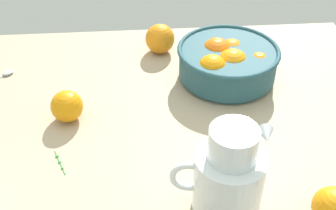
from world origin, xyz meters
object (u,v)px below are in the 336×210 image
at_px(fruit_bowl, 227,62).
at_px(loose_orange_1, 160,39).
at_px(juice_pitcher, 228,181).
at_px(loose_orange_0, 67,106).
at_px(loose_orange_2, 333,207).

bearing_deg(fruit_bowl, loose_orange_1, 137.71).
distance_m(fruit_bowl, juice_pitcher, 0.43).
xyz_separation_m(fruit_bowl, loose_orange_1, (-0.17, 0.15, -0.01)).
bearing_deg(loose_orange_0, juice_pitcher, -41.60).
height_order(loose_orange_0, loose_orange_2, same).
relative_size(loose_orange_0, loose_orange_1, 0.89).
bearing_deg(loose_orange_1, loose_orange_2, -66.43).
bearing_deg(loose_orange_2, fruit_bowl, 102.51).
distance_m(fruit_bowl, loose_orange_2, 0.49).
height_order(fruit_bowl, loose_orange_1, fruit_bowl).
relative_size(juice_pitcher, loose_orange_2, 2.61).
height_order(loose_orange_0, loose_orange_1, loose_orange_1).
xyz_separation_m(fruit_bowl, juice_pitcher, (-0.08, -0.43, 0.02)).
xyz_separation_m(juice_pitcher, loose_orange_0, (-0.32, 0.29, -0.03)).
relative_size(loose_orange_1, loose_orange_2, 1.12).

